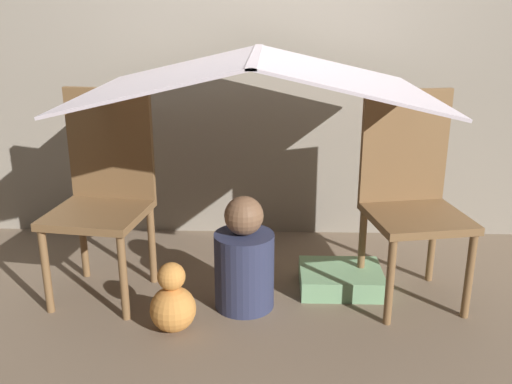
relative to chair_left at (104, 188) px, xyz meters
name	(u,v)px	position (x,y,z in m)	size (l,w,h in m)	color
ground_plane	(255,312)	(0.72, -0.22, -0.52)	(8.80, 8.80, 0.00)	#7A6651
wall_back	(261,21)	(0.72, 0.78, 0.73)	(7.00, 0.05, 2.50)	gray
chair_left	(104,188)	(0.00, 0.00, 0.00)	(0.48, 0.48, 0.97)	brown
chair_right	(411,191)	(1.43, 0.00, 0.00)	(0.49, 0.49, 0.97)	brown
sheet_canopy	(256,74)	(0.72, -0.09, 0.54)	(1.46, 1.12, 0.18)	silver
person_front	(244,261)	(0.66, -0.16, -0.29)	(0.27, 0.27, 0.53)	#2D3351
floor_cushion	(341,279)	(1.13, 0.03, -0.47)	(0.40, 0.32, 0.10)	#7FB27F
plush_toy	(173,303)	(0.37, -0.38, -0.39)	(0.20, 0.20, 0.31)	#D88C3F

